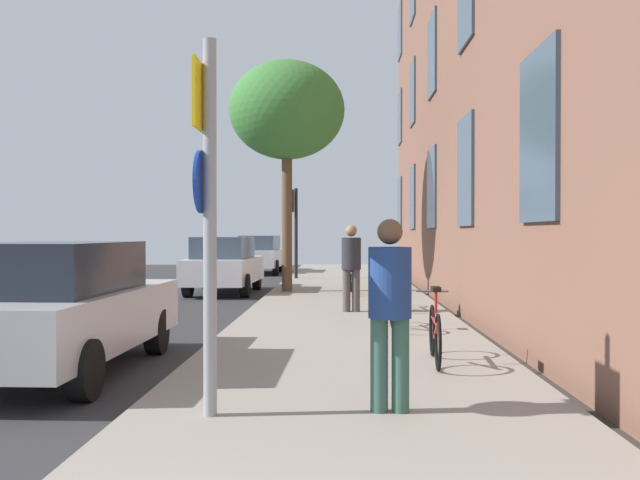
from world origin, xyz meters
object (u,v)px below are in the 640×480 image
at_px(pedestrian_1, 351,262).
at_px(bicycle_0, 435,333).
at_px(bicycle_1, 387,307).
at_px(bicycle_3, 352,279).
at_px(sign_post, 207,201).
at_px(tree_near, 287,111).
at_px(car_0, 59,306).
at_px(pedestrian_0, 390,302).
at_px(car_2, 260,254).
at_px(car_1, 224,264).
at_px(bicycle_2, 395,293).
at_px(traffic_light, 293,216).

bearing_deg(pedestrian_1, bicycle_0, -80.32).
height_order(bicycle_1, bicycle_3, bicycle_3).
height_order(sign_post, tree_near, tree_near).
relative_size(bicycle_3, car_0, 0.41).
xyz_separation_m(pedestrian_0, car_2, (-3.86, 22.97, -0.28)).
distance_m(bicycle_0, car_1, 11.92).
distance_m(pedestrian_0, car_2, 23.30).
distance_m(bicycle_1, car_1, 8.96).
bearing_deg(pedestrian_1, pedestrian_0, -88.39).
xyz_separation_m(tree_near, bicycle_3, (1.80, -0.78, -4.62)).
height_order(pedestrian_0, pedestrian_1, pedestrian_1).
height_order(bicycle_2, pedestrian_1, pedestrian_1).
relative_size(bicycle_3, car_2, 0.42).
height_order(pedestrian_1, car_1, pedestrian_1).
bearing_deg(car_1, bicycle_0, -67.77).
relative_size(sign_post, car_0, 0.76).
bearing_deg(traffic_light, car_0, -96.12).
bearing_deg(pedestrian_0, bicycle_3, 90.65).
relative_size(tree_near, bicycle_1, 3.92).
bearing_deg(bicycle_2, car_2, 107.39).
bearing_deg(pedestrian_0, car_2, 99.55).
xyz_separation_m(tree_near, car_2, (-1.93, 10.09, -4.28)).
xyz_separation_m(pedestrian_1, car_1, (-3.55, 5.43, -0.30)).
bearing_deg(car_2, traffic_light, -69.39).
height_order(traffic_light, car_1, traffic_light).
relative_size(bicycle_0, pedestrian_0, 0.96).
xyz_separation_m(tree_near, bicycle_0, (2.67, -10.53, -4.63)).
bearing_deg(bicycle_0, bicycle_2, 90.29).
bearing_deg(bicycle_0, pedestrian_0, -107.21).
bearing_deg(car_2, bicycle_2, -72.61).
distance_m(traffic_light, bicycle_0, 16.40).
distance_m(sign_post, bicycle_3, 12.46).
relative_size(bicycle_3, car_1, 0.43).
bearing_deg(bicycle_2, car_1, 131.89).
xyz_separation_m(pedestrian_1, car_0, (-3.67, -5.88, -0.30)).
xyz_separation_m(sign_post, car_2, (-2.24, 23.14, -1.19)).
relative_size(bicycle_1, car_0, 0.37).
distance_m(pedestrian_0, car_1, 13.92).
distance_m(bicycle_2, car_1, 6.72).
bearing_deg(traffic_light, tree_near, -87.82).
bearing_deg(car_0, bicycle_2, 53.95).
height_order(bicycle_1, bicycle_2, bicycle_1).
xyz_separation_m(pedestrian_0, car_1, (-3.78, 13.39, -0.28)).
xyz_separation_m(pedestrian_0, car_0, (-3.90, 2.08, -0.28)).
height_order(traffic_light, bicycle_3, traffic_light).
relative_size(traffic_light, bicycle_2, 1.97).
bearing_deg(car_2, sign_post, -84.48).
bearing_deg(bicycle_0, tree_near, 104.21).
bearing_deg(tree_near, bicycle_2, -59.58).
distance_m(pedestrian_1, car_0, 6.94).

